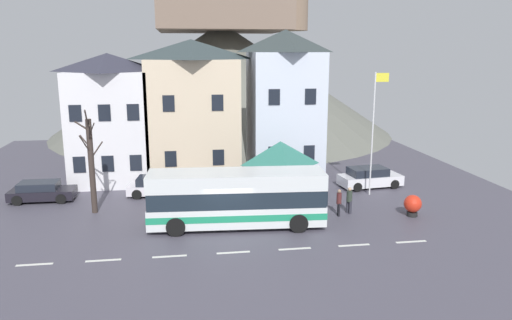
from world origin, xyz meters
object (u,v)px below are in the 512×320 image
at_px(hilltop_castle, 223,74).
at_px(parked_car_00, 42,191).
at_px(transit_bus, 237,199).
at_px(public_bench, 278,183).
at_px(parked_car_02, 369,177).
at_px(parked_car_01, 159,186).
at_px(flagpole, 374,126).
at_px(pedestrian_01, 309,196).
at_px(bare_tree_01, 91,164).
at_px(parked_car_03, 290,182).
at_px(townhouse_01, 193,110).
at_px(townhouse_00, 111,119).
at_px(townhouse_02, 285,104).
at_px(pedestrian_02, 349,200).
at_px(harbour_buoy, 413,204).
at_px(bus_shelter, 280,153).
at_px(pedestrian_00, 339,201).

distance_m(hilltop_castle, parked_car_00, 29.53).
bearing_deg(transit_bus, public_bench, 65.61).
xyz_separation_m(parked_car_02, public_bench, (-6.47, 0.28, -0.22)).
bearing_deg(transit_bus, hilltop_castle, 90.21).
relative_size(hilltop_castle, public_bench, 24.46).
bearing_deg(public_bench, parked_car_00, -179.03).
xyz_separation_m(parked_car_01, flagpole, (13.96, -1.95, 4.00)).
bearing_deg(flagpole, hilltop_castle, 105.45).
bearing_deg(parked_car_00, pedestrian_01, -13.87).
bearing_deg(transit_bus, pedestrian_01, 29.23).
height_order(flagpole, bare_tree_01, flagpole).
bearing_deg(bare_tree_01, parked_car_01, 39.99).
height_order(parked_car_03, flagpole, flagpole).
height_order(townhouse_01, hilltop_castle, hilltop_castle).
relative_size(townhouse_00, townhouse_02, 0.85).
bearing_deg(bare_tree_01, flagpole, 3.59).
relative_size(townhouse_01, hilltop_castle, 0.26).
height_order(pedestrian_01, pedestrian_02, pedestrian_02).
xyz_separation_m(pedestrian_01, flagpole, (4.90, 2.52, 3.76)).
bearing_deg(harbour_buoy, townhouse_00, 149.25).
distance_m(townhouse_00, bare_tree_01, 7.54).
distance_m(bus_shelter, parked_car_01, 8.45).
distance_m(parked_car_00, pedestrian_00, 18.73).
relative_size(townhouse_02, pedestrian_00, 6.84).
bearing_deg(townhouse_02, parked_car_00, -165.67).
bearing_deg(parked_car_03, pedestrian_02, -71.21).
bearing_deg(hilltop_castle, pedestrian_01, -84.97).
height_order(pedestrian_01, flagpole, flagpole).
distance_m(townhouse_00, parked_car_03, 13.68).
distance_m(townhouse_00, parked_car_00, 7.15).
relative_size(bus_shelter, parked_car_01, 0.91).
xyz_separation_m(townhouse_00, public_bench, (11.49, -4.18, -4.14)).
distance_m(hilltop_castle, harbour_buoy, 33.34).
height_order(townhouse_01, parked_car_03, townhouse_01).
relative_size(townhouse_02, parked_car_01, 2.56).
bearing_deg(townhouse_02, hilltop_castle, 97.79).
distance_m(pedestrian_01, harbour_buoy, 6.01).
xyz_separation_m(bus_shelter, parked_car_02, (6.86, 2.25, -2.43)).
bearing_deg(townhouse_00, public_bench, -19.97).
xyz_separation_m(transit_bus, parked_car_00, (-11.81, 6.52, -0.93)).
relative_size(townhouse_00, pedestrian_00, 5.79).
xyz_separation_m(hilltop_castle, parked_car_01, (-6.44, -25.25, -6.12)).
bearing_deg(flagpole, townhouse_02, 127.32).
height_order(townhouse_02, parked_car_02, townhouse_02).
xyz_separation_m(public_bench, flagpole, (5.87, -2.08, 4.15)).
relative_size(pedestrian_00, bare_tree_01, 0.26).
xyz_separation_m(townhouse_01, pedestrian_01, (6.60, -8.91, -4.23)).
relative_size(townhouse_02, transit_bus, 1.13).
bearing_deg(pedestrian_02, parked_car_03, 115.51).
bearing_deg(townhouse_00, parked_car_02, -13.92).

